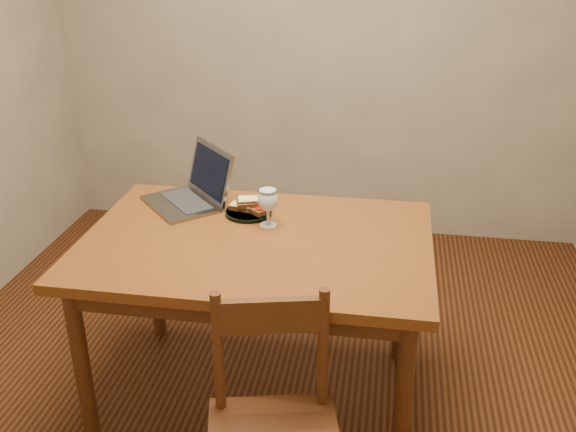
% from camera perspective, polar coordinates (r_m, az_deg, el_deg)
% --- Properties ---
extents(floor, '(3.20, 3.20, 0.02)m').
position_cam_1_polar(floor, '(2.89, -1.41, -14.58)').
color(floor, black).
rests_on(floor, ground).
extents(back_wall, '(3.20, 0.02, 2.60)m').
position_cam_1_polar(back_wall, '(3.86, 3.02, 16.93)').
color(back_wall, gray).
rests_on(back_wall, floor).
extents(front_wall, '(3.20, 0.02, 2.60)m').
position_cam_1_polar(front_wall, '(0.89, -22.46, -12.74)').
color(front_wall, gray).
rests_on(front_wall, floor).
extents(table, '(1.30, 0.90, 0.74)m').
position_cam_1_polar(table, '(2.44, -2.80, -3.83)').
color(table, '#4E250D').
rests_on(table, floor).
extents(chair, '(0.47, 0.46, 0.42)m').
position_cam_1_polar(chair, '(2.00, -1.31, -17.93)').
color(chair, '#411C0D').
rests_on(chair, floor).
extents(plate, '(0.19, 0.19, 0.02)m').
position_cam_1_polar(plate, '(2.59, -3.52, 0.31)').
color(plate, black).
rests_on(plate, table).
extents(sandwich_cheese, '(0.10, 0.07, 0.03)m').
position_cam_1_polar(sandwich_cheese, '(2.60, -4.17, 0.88)').
color(sandwich_cheese, '#381E0C').
rests_on(sandwich_cheese, plate).
extents(sandwich_tomato, '(0.11, 0.10, 0.03)m').
position_cam_1_polar(sandwich_tomato, '(2.57, -2.79, 0.63)').
color(sandwich_tomato, '#381E0C').
rests_on(sandwich_tomato, plate).
extents(sandwich_top, '(0.11, 0.08, 0.03)m').
position_cam_1_polar(sandwich_top, '(2.58, -3.52, 1.25)').
color(sandwich_top, '#381E0C').
rests_on(sandwich_top, plate).
extents(milk_glass, '(0.08, 0.08, 0.15)m').
position_cam_1_polar(milk_glass, '(2.46, -1.79, 0.73)').
color(milk_glass, white).
rests_on(milk_glass, table).
extents(laptop, '(0.43, 0.44, 0.23)m').
position_cam_1_polar(laptop, '(2.71, -8.32, 2.45)').
color(laptop, slate).
rests_on(laptop, table).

